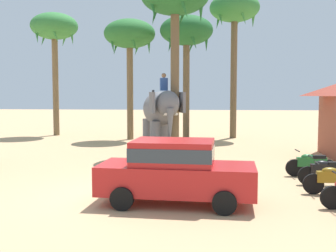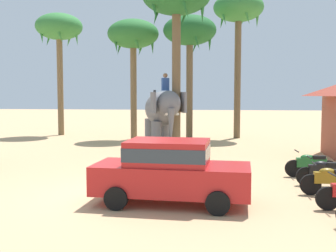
# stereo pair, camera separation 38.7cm
# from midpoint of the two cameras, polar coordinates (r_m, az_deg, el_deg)

# --- Properties ---
(ground_plane) EXTENTS (120.00, 120.00, 0.00)m
(ground_plane) POSITION_cam_midpoint_polar(r_m,az_deg,el_deg) (12.08, -8.24, -9.54)
(ground_plane) COLOR tan
(car_sedan_foreground) EXTENTS (4.21, 2.09, 1.70)m
(car_sedan_foreground) POSITION_cam_midpoint_polar(r_m,az_deg,el_deg) (10.96, 0.03, -5.98)
(car_sedan_foreground) COLOR red
(car_sedan_foreground) RESTS_ON ground
(elephant_with_mahout) EXTENTS (2.63, 4.01, 3.88)m
(elephant_with_mahout) POSITION_cam_midpoint_polar(r_m,az_deg,el_deg) (20.38, -1.52, 1.92)
(elephant_with_mahout) COLOR slate
(elephant_with_mahout) RESTS_ON ground
(motorcycle_mid_row) EXTENTS (1.80, 0.55, 0.94)m
(motorcycle_mid_row) POSITION_cam_midpoint_polar(r_m,az_deg,el_deg) (12.84, 21.25, -6.84)
(motorcycle_mid_row) COLOR black
(motorcycle_mid_row) RESTS_ON ground
(motorcycle_fourth_in_row) EXTENTS (1.80, 0.55, 0.94)m
(motorcycle_fourth_in_row) POSITION_cam_midpoint_polar(r_m,az_deg,el_deg) (14.04, 20.34, -5.85)
(motorcycle_fourth_in_row) COLOR black
(motorcycle_fourth_in_row) RESTS_ON ground
(motorcycle_far_in_row) EXTENTS (1.80, 0.55, 0.94)m
(motorcycle_far_in_row) POSITION_cam_midpoint_polar(r_m,az_deg,el_deg) (15.35, 18.53, -4.93)
(motorcycle_far_in_row) COLOR black
(motorcycle_far_in_row) RESTS_ON ground
(palm_tree_behind_elephant) EXTENTS (3.20, 3.20, 7.53)m
(palm_tree_behind_elephant) POSITION_cam_midpoint_polar(r_m,az_deg,el_deg) (26.43, -5.75, 12.16)
(palm_tree_behind_elephant) COLOR brown
(palm_tree_behind_elephant) RESTS_ON ground
(palm_tree_near_hut) EXTENTS (3.20, 3.20, 9.28)m
(palm_tree_near_hut) POSITION_cam_midpoint_polar(r_m,az_deg,el_deg) (27.68, 8.76, 15.20)
(palm_tree_near_hut) COLOR brown
(palm_tree_near_hut) RESTS_ON ground
(palm_tree_left_of_road) EXTENTS (3.20, 3.20, 7.60)m
(palm_tree_left_of_road) POSITION_cam_midpoint_polar(r_m,az_deg,el_deg) (25.43, 2.11, 12.63)
(palm_tree_left_of_road) COLOR brown
(palm_tree_left_of_road) RESTS_ON ground
(palm_tree_far_back) EXTENTS (3.20, 3.20, 8.39)m
(palm_tree_far_back) POSITION_cam_midpoint_polar(r_m,az_deg,el_deg) (29.99, -15.80, 12.67)
(palm_tree_far_back) COLOR brown
(palm_tree_far_back) RESTS_ON ground
(palm_tree_leaning_seaward) EXTENTS (3.20, 3.20, 8.36)m
(palm_tree_leaning_seaward) POSITION_cam_midpoint_polar(r_m,az_deg,el_deg) (19.96, 0.39, 16.93)
(palm_tree_leaning_seaward) COLOR brown
(palm_tree_leaning_seaward) RESTS_ON ground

